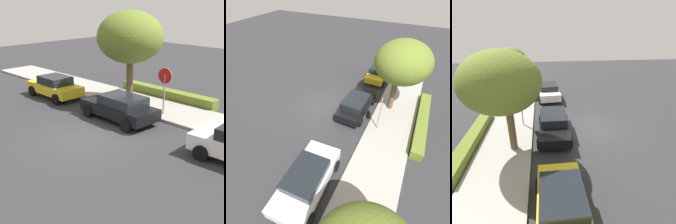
{
  "view_description": "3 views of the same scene",
  "coord_description": "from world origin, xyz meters",
  "views": [
    {
      "loc": [
        11.24,
        -9.29,
        6.17
      ],
      "look_at": [
        0.55,
        1.24,
        1.06
      ],
      "focal_mm": 55.0,
      "sensor_mm": 36.0,
      "label": 1
    },
    {
      "loc": [
        9.82,
        6.13,
        8.99
      ],
      "look_at": [
        1.26,
        2.03,
        0.94
      ],
      "focal_mm": 28.0,
      "sensor_mm": 36.0,
      "label": 2
    },
    {
      "loc": [
        -10.34,
        3.39,
        6.1
      ],
      "look_at": [
        0.09,
        2.04,
        1.25
      ],
      "focal_mm": 28.0,
      "sensor_mm": 36.0,
      "label": 3
    }
  ],
  "objects": [
    {
      "name": "sidewalk_curb",
      "position": [
        0.0,
        5.69,
        0.07
      ],
      "size": [
        32.0,
        3.03,
        0.14
      ],
      "primitive_type": "cube",
      "color": "#9E9B93",
      "rests_on": "ground_plane"
    },
    {
      "name": "parked_car_yellow",
      "position": [
        -6.32,
        2.92,
        0.71
      ],
      "size": [
        3.92,
        1.99,
        1.38
      ],
      "color": "yellow",
      "rests_on": "ground_plane"
    },
    {
      "name": "stop_sign",
      "position": [
        0.78,
        4.85,
        1.86
      ],
      "size": [
        0.88,
        0.08,
        2.67
      ],
      "color": "gray",
      "rests_on": "ground_plane"
    },
    {
      "name": "parked_car_white",
      "position": [
        6.41,
        2.77,
        0.74
      ],
      "size": [
        4.41,
        2.28,
        1.41
      ],
      "color": "white",
      "rests_on": "ground_plane"
    },
    {
      "name": "front_yard_hedge",
      "position": [
        -1.07,
        7.63,
        0.32
      ],
      "size": [
        6.78,
        0.73,
        0.63
      ],
      "color": "olive",
      "rests_on": "ground_plane"
    },
    {
      "name": "ground_plane",
      "position": [
        0.0,
        0.0,
        0.0
      ],
      "size": [
        60.0,
        60.0,
        0.0
      ],
      "primitive_type": "plane",
      "color": "#2D2D30"
    },
    {
      "name": "parked_car_black",
      "position": [
        -0.46,
        2.78,
        0.72
      ],
      "size": [
        4.33,
        2.14,
        1.37
      ],
      "color": "black",
      "rests_on": "ground_plane"
    },
    {
      "name": "street_tree_near_corner",
      "position": [
        8.91,
        6.43,
        3.44
      ],
      "size": [
        3.08,
        3.08,
        4.68
      ],
      "color": "#422D1E",
      "rests_on": "ground_plane"
    },
    {
      "name": "street_tree_mid_block",
      "position": [
        -2.09,
        5.28,
        3.92
      ],
      "size": [
        3.81,
        3.81,
        5.44
      ],
      "color": "brown",
      "rests_on": "ground_plane"
    }
  ]
}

